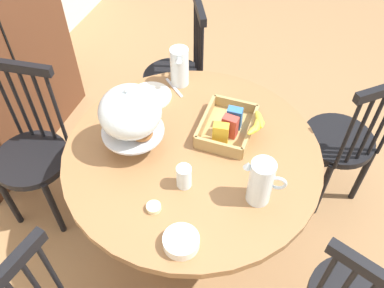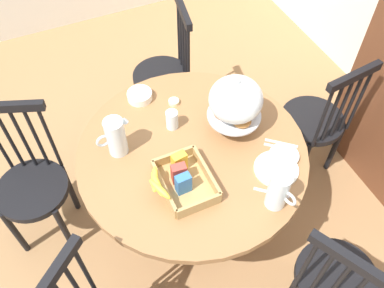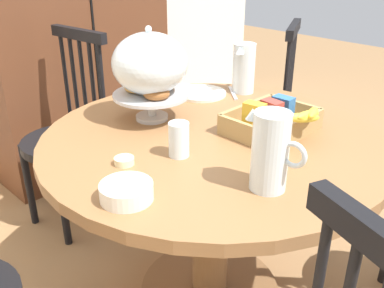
% 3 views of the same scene
% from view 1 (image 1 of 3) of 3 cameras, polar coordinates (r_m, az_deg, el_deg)
% --- Properties ---
extents(ground_plane, '(10.00, 10.00, 0.00)m').
position_cam_1_polar(ground_plane, '(2.47, 0.43, -12.42)').
color(ground_plane, '#997047').
extents(dining_table, '(1.18, 1.18, 0.74)m').
position_cam_1_polar(dining_table, '(2.04, 0.00, -5.03)').
color(dining_table, olive).
rests_on(dining_table, ground_plane).
extents(windsor_chair_by_cabinet, '(0.47, 0.47, 0.97)m').
position_cam_1_polar(windsor_chair_by_cabinet, '(2.44, 20.02, 0.18)').
color(windsor_chair_by_cabinet, black).
rests_on(windsor_chair_by_cabinet, ground_plane).
extents(windsor_chair_facing_door, '(0.45, 0.45, 0.97)m').
position_cam_1_polar(windsor_chair_facing_door, '(2.71, -2.04, 9.21)').
color(windsor_chair_facing_door, black).
rests_on(windsor_chair_facing_door, ground_plane).
extents(windsor_chair_far_side, '(0.40, 0.40, 0.97)m').
position_cam_1_polar(windsor_chair_far_side, '(2.39, -21.22, -1.51)').
color(windsor_chair_far_side, black).
rests_on(windsor_chair_far_side, ground_plane).
extents(pastry_stand_with_dome, '(0.28, 0.28, 0.34)m').
position_cam_1_polar(pastry_stand_with_dome, '(1.77, -8.57, 4.15)').
color(pastry_stand_with_dome, silver).
rests_on(pastry_stand_with_dome, dining_table).
extents(orange_juice_pitcher, '(0.10, 0.18, 0.22)m').
position_cam_1_polar(orange_juice_pitcher, '(1.65, 9.52, -5.45)').
color(orange_juice_pitcher, silver).
rests_on(orange_juice_pitcher, dining_table).
extents(milk_pitcher, '(0.18, 0.10, 0.21)m').
position_cam_1_polar(milk_pitcher, '(2.16, -1.74, 10.51)').
color(milk_pitcher, silver).
rests_on(milk_pitcher, dining_table).
extents(cereal_basket, '(0.32, 0.30, 0.12)m').
position_cam_1_polar(cereal_basket, '(1.92, 5.44, 2.45)').
color(cereal_basket, tan).
rests_on(cereal_basket, dining_table).
extents(china_plate_large, '(0.22, 0.22, 0.01)m').
position_cam_1_polar(china_plate_large, '(2.14, -5.84, 6.67)').
color(china_plate_large, white).
rests_on(china_plate_large, dining_table).
extents(china_plate_small, '(0.15, 0.15, 0.01)m').
position_cam_1_polar(china_plate_small, '(2.12, -8.26, 6.45)').
color(china_plate_small, white).
rests_on(china_plate_small, china_plate_large).
extents(cereal_bowl, '(0.14, 0.14, 0.04)m').
position_cam_1_polar(cereal_bowl, '(1.58, -1.53, -13.42)').
color(cereal_bowl, white).
rests_on(cereal_bowl, dining_table).
extents(drinking_glass, '(0.06, 0.06, 0.11)m').
position_cam_1_polar(drinking_glass, '(1.71, -1.12, -4.56)').
color(drinking_glass, silver).
rests_on(drinking_glass, dining_table).
extents(butter_dish, '(0.06, 0.06, 0.02)m').
position_cam_1_polar(butter_dish, '(1.68, -5.36, -8.78)').
color(butter_dish, beige).
rests_on(butter_dish, dining_table).
extents(table_knife, '(0.12, 0.14, 0.01)m').
position_cam_1_polar(table_knife, '(2.10, -9.26, 5.29)').
color(table_knife, silver).
rests_on(table_knife, dining_table).
extents(dinner_fork, '(0.12, 0.14, 0.01)m').
position_cam_1_polar(dinner_fork, '(2.10, -10.01, 5.00)').
color(dinner_fork, silver).
rests_on(dinner_fork, dining_table).
extents(soup_spoon, '(0.12, 0.14, 0.01)m').
position_cam_1_polar(soup_spoon, '(2.18, -2.51, 7.85)').
color(soup_spoon, silver).
rests_on(soup_spoon, dining_table).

